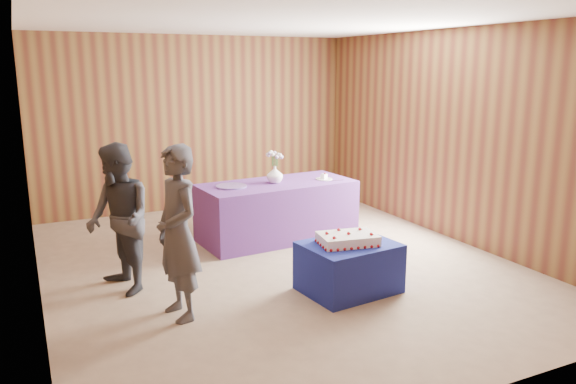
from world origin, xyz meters
TOP-DOWN VIEW (x-y plane):
  - ground at (0.00, 0.00)m, footprint 6.00×6.00m
  - room_shell at (0.00, 0.00)m, footprint 5.04×6.04m
  - cake_table at (0.32, -1.03)m, footprint 0.97×0.79m
  - serving_table at (0.41, 0.90)m, footprint 2.06×1.04m
  - sheet_cake at (0.30, -1.04)m, footprint 0.64×0.49m
  - vase at (0.39, 0.91)m, footprint 0.27×0.27m
  - flower_spray at (0.39, 0.91)m, footprint 0.22×0.22m
  - platter at (-0.21, 0.91)m, footprint 0.44×0.44m
  - plate at (1.07, 0.83)m, footprint 0.23×0.23m
  - cake_slice at (1.07, 0.82)m, footprint 0.09×0.09m
  - knife at (1.15, 0.68)m, footprint 0.26×0.05m
  - guest_left at (-1.36, -0.88)m, footprint 0.47×0.63m
  - guest_right at (-1.74, -0.05)m, footprint 0.72×0.84m

SIDE VIEW (x-z plane):
  - ground at x=0.00m, z-range 0.00..0.00m
  - cake_table at x=0.32m, z-range 0.00..0.50m
  - serving_table at x=0.41m, z-range 0.00..0.75m
  - sheet_cake at x=0.30m, z-range 0.48..0.62m
  - knife at x=1.15m, z-range 0.75..0.75m
  - guest_right at x=-1.74m, z-range 0.00..1.51m
  - plate at x=1.07m, z-range 0.75..0.76m
  - platter at x=-0.21m, z-range 0.75..0.77m
  - guest_left at x=-1.36m, z-range 0.00..1.57m
  - cake_slice at x=1.07m, z-range 0.75..0.84m
  - vase at x=0.39m, z-range 0.75..0.97m
  - flower_spray at x=0.39m, z-range 1.03..1.20m
  - room_shell at x=0.00m, z-range 0.44..3.16m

